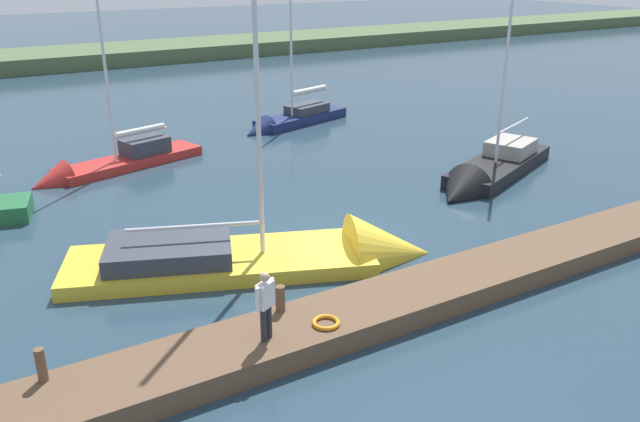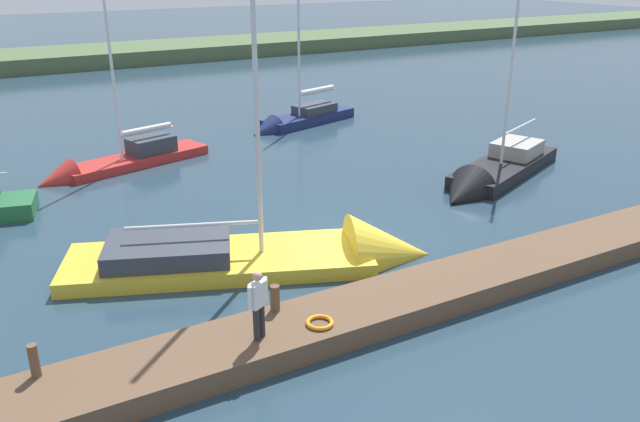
% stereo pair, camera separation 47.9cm
% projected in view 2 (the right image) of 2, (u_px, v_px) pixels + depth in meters
% --- Properties ---
extents(ground_plane, '(200.00, 200.00, 0.00)m').
position_uv_depth(ground_plane, '(329.00, 249.00, 20.31)').
color(ground_plane, '#263D4C').
extents(far_shoreline, '(180.00, 8.00, 2.40)m').
position_uv_depth(far_shoreline, '(76.00, 64.00, 54.92)').
color(far_shoreline, '#4C603D').
rests_on(far_shoreline, ground_plane).
extents(dock_pier, '(23.43, 2.00, 0.56)m').
position_uv_depth(dock_pier, '(410.00, 298.00, 16.84)').
color(dock_pier, brown).
rests_on(dock_pier, ground_plane).
extents(mooring_post_near, '(0.23, 0.23, 0.66)m').
position_uv_depth(mooring_post_near, '(275.00, 298.00, 15.58)').
color(mooring_post_near, brown).
rests_on(mooring_post_near, dock_pier).
extents(mooring_post_far, '(0.20, 0.20, 0.73)m').
position_uv_depth(mooring_post_far, '(34.00, 361.00, 13.11)').
color(mooring_post_far, brown).
rests_on(mooring_post_far, dock_pier).
extents(life_ring_buoy, '(0.66, 0.66, 0.10)m').
position_uv_depth(life_ring_buoy, '(320.00, 323.00, 15.07)').
color(life_ring_buoy, orange).
rests_on(life_ring_buoy, dock_pier).
extents(sailboat_behind_pier, '(11.05, 6.50, 12.06)m').
position_uv_depth(sailboat_behind_pier, '(289.00, 260.00, 19.34)').
color(sailboat_behind_pier, gold).
rests_on(sailboat_behind_pier, ground_plane).
extents(sailboat_far_right, '(7.81, 3.67, 8.84)m').
position_uv_depth(sailboat_far_right, '(115.00, 166.00, 27.83)').
color(sailboat_far_right, '#B22823').
rests_on(sailboat_far_right, ground_plane).
extents(sailboat_inner_slip, '(7.01, 3.51, 8.45)m').
position_uv_depth(sailboat_inner_slip, '(298.00, 122.00, 35.03)').
color(sailboat_inner_slip, navy).
rests_on(sailboat_inner_slip, ground_plane).
extents(sailboat_far_left, '(8.31, 5.01, 8.77)m').
position_uv_depth(sailboat_far_left, '(492.00, 176.00, 26.31)').
color(sailboat_far_left, black).
rests_on(sailboat_far_left, ground_plane).
extents(person_on_dock, '(0.57, 0.40, 1.65)m').
position_uv_depth(person_on_dock, '(258.00, 301.00, 14.21)').
color(person_on_dock, '#28282D').
rests_on(person_on_dock, dock_pier).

